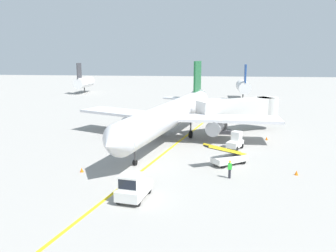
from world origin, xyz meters
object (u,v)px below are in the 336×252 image
Objects in this scene: jet_bridge at (244,108)px; safety_cone_nose_left at (297,173)px; baggage_tug_near_wing at (235,141)px; safety_cone_nose_right at (232,134)px; safety_cone_wingtip_right at (267,138)px; belt_loader_forward_hold at (229,157)px; airliner at (172,114)px; ground_crew_marshaller at (230,169)px; safety_cone_wingtip_left at (82,170)px; pushback_tug at (133,187)px.

safety_cone_nose_left is (3.26, -18.66, -3.32)m from jet_bridge.
jet_bridge reaches higher than baggage_tug_near_wing.
baggage_tug_near_wing is 6.20× the size of safety_cone_nose_right.
belt_loader_forward_hold is at bearing -116.35° from safety_cone_wingtip_right.
jet_bridge is at bearing 30.16° from airliner.
baggage_tug_near_wing is at bearing 79.84° from belt_loader_forward_hold.
ground_crew_marshaller is at bearing -165.70° from safety_cone_nose_left.
ground_crew_marshaller is 3.86× the size of safety_cone_nose_right.
safety_cone_wingtip_left is at bearing -131.96° from safety_cone_nose_right.
airliner is 16.23m from ground_crew_marshaller.
pushback_tug reaches higher than safety_cone_nose_right.
belt_loader_forward_hold is 13.17m from safety_cone_nose_right.
ground_crew_marshaller is at bearing -94.24° from safety_cone_nose_right.
safety_cone_wingtip_right is (4.46, 4.97, -0.71)m from baggage_tug_near_wing.
airliner is 11.50m from jet_bridge.
safety_cone_nose_left is at bearing -71.99° from safety_cone_nose_right.
baggage_tug_near_wing is (9.02, 16.11, -0.07)m from pushback_tug.
ground_crew_marshaller reaches higher than safety_cone_wingtip_right.
baggage_tug_near_wing is at bearing 33.92° from safety_cone_wingtip_left.
belt_loader_forward_hold is 2.78× the size of ground_crew_marshaller.
ground_crew_marshaller is 3.86× the size of safety_cone_wingtip_left.
safety_cone_nose_left is 1.00× the size of safety_cone_nose_right.
jet_bridge is 6.48m from safety_cone_wingtip_right.
safety_cone_nose_left is (6.34, 1.61, -0.69)m from ground_crew_marshaller.
jet_bridge reaches higher than pushback_tug.
safety_cone_nose_right is (9.04, 22.89, -0.77)m from pushback_tug.
safety_cone_nose_right is (1.27, 17.19, -0.69)m from ground_crew_marshaller.
pushback_tug is 9.63m from ground_crew_marshaller.
safety_cone_nose_right is 4.80m from safety_cone_wingtip_right.
jet_bridge reaches higher than safety_cone_nose_right.
belt_loader_forward_hold is 4.08m from ground_crew_marshaller.
pushback_tug is 15.90m from safety_cone_nose_left.
safety_cone_nose_left is at bearing -59.99° from baggage_tug_near_wing.
safety_cone_nose_right is at bearing 157.85° from safety_cone_wingtip_right.
jet_bridge is at bearing 79.66° from belt_loader_forward_hold.
safety_cone_nose_right is (1.15, 13.11, -0.56)m from belt_loader_forward_hold.
baggage_tug_near_wing is 6.20× the size of safety_cone_nose_left.
safety_cone_wingtip_left is 25.05m from safety_cone_wingtip_right.
ground_crew_marshaller is at bearing -110.40° from safety_cone_wingtip_right.
safety_cone_wingtip_right is at bearing 48.08° from baggage_tug_near_wing.
jet_bridge is 3.17× the size of pushback_tug.
safety_cone_wingtip_right is (5.60, 11.30, -0.56)m from belt_loader_forward_hold.
baggage_tug_near_wing reaches higher than ground_crew_marshaller.
ground_crew_marshaller is (6.87, -14.49, -2.51)m from airliner.
pushback_tug is at bearing -111.55° from safety_cone_nose_right.
safety_cone_wingtip_left is at bearing -175.68° from safety_cone_nose_left.
safety_cone_wingtip_left is at bearing -116.69° from airliner.
safety_cone_wingtip_left is at bearing -142.34° from safety_cone_wingtip_right.
jet_bridge is at bearing 79.55° from baggage_tug_near_wing.
jet_bridge is 27.73× the size of safety_cone_nose_right.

